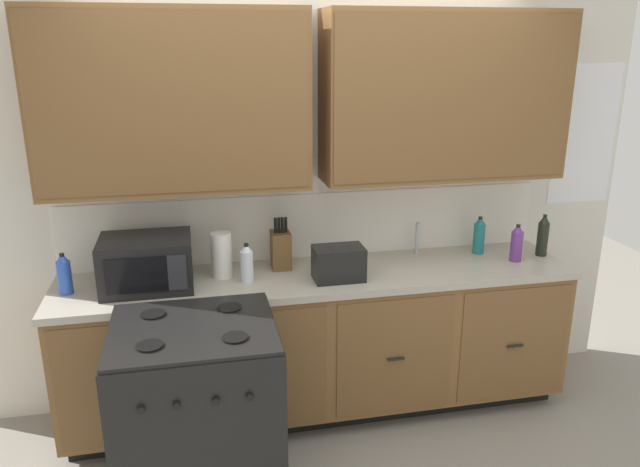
# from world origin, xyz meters

# --- Properties ---
(ground_plane) EXTENTS (8.00, 8.00, 0.00)m
(ground_plane) POSITION_xyz_m (0.00, 0.00, 0.00)
(ground_plane) COLOR gray
(wall_unit) EXTENTS (4.14, 0.40, 2.55)m
(wall_unit) POSITION_xyz_m (0.00, 0.50, 1.66)
(wall_unit) COLOR silver
(wall_unit) RESTS_ON ground_plane
(counter_run) EXTENTS (2.97, 0.64, 0.90)m
(counter_run) POSITION_xyz_m (0.00, 0.30, 0.46)
(counter_run) COLOR black
(counter_run) RESTS_ON ground_plane
(stove_range) EXTENTS (0.76, 0.68, 0.95)m
(stove_range) POSITION_xyz_m (-0.73, -0.33, 0.47)
(stove_range) COLOR black
(stove_range) RESTS_ON ground_plane
(microwave) EXTENTS (0.48, 0.37, 0.28)m
(microwave) POSITION_xyz_m (-0.96, 0.29, 1.04)
(microwave) COLOR black
(microwave) RESTS_ON counter_run
(toaster) EXTENTS (0.28, 0.18, 0.19)m
(toaster) POSITION_xyz_m (0.08, 0.19, 1.00)
(toaster) COLOR black
(toaster) RESTS_ON counter_run
(knife_block) EXTENTS (0.11, 0.14, 0.31)m
(knife_block) POSITION_xyz_m (-0.21, 0.44, 1.02)
(knife_block) COLOR brown
(knife_block) RESTS_ON counter_run
(sink_faucet) EXTENTS (0.02, 0.02, 0.20)m
(sink_faucet) POSITION_xyz_m (0.67, 0.51, 1.00)
(sink_faucet) COLOR #B2B5BA
(sink_faucet) RESTS_ON counter_run
(paper_towel_roll) EXTENTS (0.12, 0.12, 0.26)m
(paper_towel_roll) POSITION_xyz_m (-0.55, 0.37, 1.03)
(paper_towel_roll) COLOR white
(paper_towel_roll) RESTS_ON counter_run
(bottle_dark) EXTENTS (0.07, 0.07, 0.26)m
(bottle_dark) POSITION_xyz_m (1.42, 0.32, 1.03)
(bottle_dark) COLOR black
(bottle_dark) RESTS_ON counter_run
(bottle_violet) EXTENTS (0.07, 0.07, 0.23)m
(bottle_violet) POSITION_xyz_m (1.21, 0.26, 1.01)
(bottle_violet) COLOR #663384
(bottle_violet) RESTS_ON counter_run
(bottle_blue) EXTENTS (0.07, 0.07, 0.22)m
(bottle_blue) POSITION_xyz_m (-1.38, 0.29, 1.01)
(bottle_blue) COLOR blue
(bottle_blue) RESTS_ON counter_run
(bottle_teal) EXTENTS (0.07, 0.07, 0.24)m
(bottle_teal) POSITION_xyz_m (1.05, 0.43, 1.02)
(bottle_teal) COLOR #1E707A
(bottle_teal) RESTS_ON counter_run
(bottle_clear) EXTENTS (0.07, 0.07, 0.22)m
(bottle_clear) POSITION_xyz_m (-0.42, 0.26, 1.01)
(bottle_clear) COLOR silver
(bottle_clear) RESTS_ON counter_run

